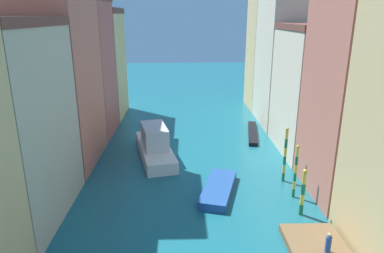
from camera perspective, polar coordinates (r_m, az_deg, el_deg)
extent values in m
plane|color=#196070|center=(41.13, -0.16, -3.34)|extent=(154.00, 154.00, 0.00)
cube|color=#BCB299|center=(28.27, -28.72, -0.42)|extent=(7.68, 10.76, 14.04)
cube|color=#C6705B|center=(37.18, -22.21, 9.77)|extent=(7.68, 9.98, 20.92)
cube|color=#B25147|center=(46.22, -17.95, 8.66)|extent=(7.68, 8.37, 16.37)
cube|color=#DBB77A|center=(54.67, -15.38, 9.44)|extent=(7.68, 8.67, 15.01)
cube|color=brown|center=(54.19, -16.08, 17.72)|extent=(7.83, 8.85, 0.80)
cube|color=#C6705B|center=(31.27, 26.79, 6.90)|extent=(7.68, 8.56, 19.82)
cube|color=beige|center=(40.65, 19.85, 5.16)|extent=(7.68, 10.52, 13.33)
cube|color=brown|center=(39.86, 20.92, 14.98)|extent=(7.83, 10.73, 0.62)
cube|color=beige|center=(50.51, 15.73, 10.27)|extent=(7.68, 10.28, 17.60)
cube|color=#DBB77A|center=(59.42, 13.14, 11.40)|extent=(7.68, 7.95, 17.42)
cube|color=brown|center=(25.26, 20.00, -18.56)|extent=(3.75, 5.49, 0.51)
cylinder|color=#234C93|center=(24.61, 21.36, -17.48)|extent=(0.36, 0.36, 1.11)
sphere|color=tan|center=(24.24, 21.55, -16.14)|extent=(0.26, 0.26, 0.26)
cylinder|color=#197247|center=(28.98, 17.38, -12.79)|extent=(0.31, 0.31, 0.88)
cylinder|color=#E5D14C|center=(28.56, 17.54, -11.26)|extent=(0.31, 0.31, 0.88)
cylinder|color=#197247|center=(28.15, 17.71, -9.68)|extent=(0.31, 0.31, 0.88)
cylinder|color=#E5D14C|center=(27.77, 17.88, -8.06)|extent=(0.31, 0.31, 0.88)
sphere|color=gold|center=(27.54, 17.99, -7.00)|extent=(0.35, 0.35, 0.35)
cylinder|color=#197247|center=(31.39, 16.23, -10.35)|extent=(0.24, 0.24, 0.74)
cylinder|color=#E5D14C|center=(31.05, 16.35, -9.14)|extent=(0.24, 0.24, 0.74)
cylinder|color=#197247|center=(30.73, 16.47, -7.90)|extent=(0.24, 0.24, 0.74)
cylinder|color=#E5D14C|center=(30.43, 16.59, -6.63)|extent=(0.24, 0.24, 0.74)
cylinder|color=#197247|center=(30.14, 16.71, -5.35)|extent=(0.24, 0.24, 0.74)
cylinder|color=#E5D14C|center=(29.87, 16.83, -4.03)|extent=(0.24, 0.24, 0.74)
sphere|color=gold|center=(29.70, 16.91, -3.19)|extent=(0.27, 0.27, 0.27)
cylinder|color=#197247|center=(33.91, 14.67, -7.94)|extent=(0.27, 0.27, 0.83)
cylinder|color=#E5D14C|center=(33.57, 14.77, -6.66)|extent=(0.27, 0.27, 0.83)
cylinder|color=#197247|center=(33.24, 14.89, -5.36)|extent=(0.27, 0.27, 0.83)
cylinder|color=#E5D14C|center=(32.93, 15.00, -4.02)|extent=(0.27, 0.27, 0.83)
cylinder|color=#197247|center=(32.64, 15.11, -2.67)|extent=(0.27, 0.27, 0.83)
cylinder|color=#E5D14C|center=(32.37, 15.23, -1.29)|extent=(0.27, 0.27, 0.83)
sphere|color=gold|center=(32.21, 15.30, -0.41)|extent=(0.30, 0.30, 0.30)
cube|color=white|center=(38.42, -6.07, -3.98)|extent=(5.37, 10.90, 1.26)
cube|color=silver|center=(37.81, -6.15, -1.52)|extent=(3.43, 5.18, 2.24)
cube|color=black|center=(45.91, 9.88, -1.03)|extent=(2.54, 8.97, 0.47)
cube|color=#234C93|center=(30.89, 4.34, -10.13)|extent=(3.98, 7.05, 0.72)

